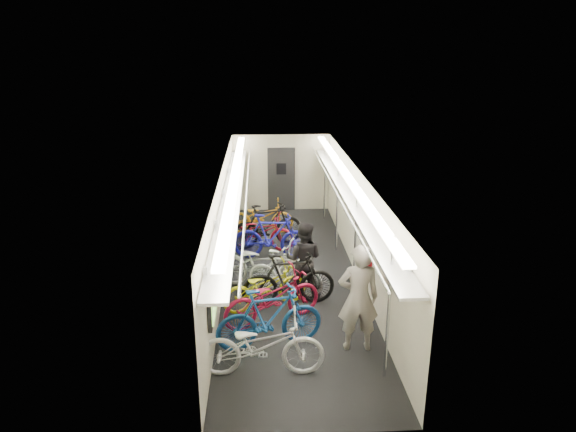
{
  "coord_description": "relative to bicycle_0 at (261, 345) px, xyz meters",
  "views": [
    {
      "loc": [
        -0.66,
        -10.61,
        5.01
      ],
      "look_at": [
        -0.02,
        0.89,
        1.15
      ],
      "focal_mm": 32.0,
      "sensor_mm": 36.0,
      "label": 1
    }
  ],
  "objects": [
    {
      "name": "bicycle_8",
      "position": [
        -0.02,
        5.3,
        -0.04
      ],
      "size": [
        1.94,
        1.09,
        0.96
      ],
      "primitive_type": "imported",
      "rotation": [
        0.0,
        0.0,
        1.31
      ],
      "color": "maroon",
      "rests_on": "ground"
    },
    {
      "name": "bicycle_1",
      "position": [
        0.15,
        0.78,
        0.04
      ],
      "size": [
        1.95,
        0.92,
        1.13
      ],
      "primitive_type": "imported",
      "rotation": [
        0.0,
        0.0,
        1.79
      ],
      "color": "navy",
      "rests_on": "ground"
    },
    {
      "name": "bicycle_9",
      "position": [
        0.18,
        5.47,
        0.06
      ],
      "size": [
        2.01,
        1.1,
        1.16
      ],
      "primitive_type": "imported",
      "rotation": [
        0.0,
        0.0,
        1.87
      ],
      "color": "black",
      "rests_on": "ground"
    },
    {
      "name": "bicycle_10",
      "position": [
        0.03,
        6.52,
        -0.05
      ],
      "size": [
        1.8,
        0.65,
        0.94
      ],
      "primitive_type": "imported",
      "rotation": [
        0.0,
        0.0,
        1.56
      ],
      "color": "orange",
      "rests_on": "ground"
    },
    {
      "name": "bicycle_0",
      "position": [
        0.0,
        0.0,
        0.0
      ],
      "size": [
        2.01,
        0.74,
        1.05
      ],
      "primitive_type": "imported",
      "rotation": [
        0.0,
        0.0,
        1.55
      ],
      "color": "silver",
      "rests_on": "ground"
    },
    {
      "name": "bicycle_5",
      "position": [
        0.52,
        2.77,
        -0.04
      ],
      "size": [
        1.66,
        0.96,
        0.96
      ],
      "primitive_type": "imported",
      "rotation": [
        0.0,
        0.0,
        1.23
      ],
      "color": "white",
      "rests_on": "ground"
    },
    {
      "name": "train_car_shell",
      "position": [
        0.33,
        4.33,
        1.13
      ],
      "size": [
        10.0,
        10.0,
        10.0
      ],
      "color": "black",
      "rests_on": "ground"
    },
    {
      "name": "bicycle_4",
      "position": [
        0.09,
        2.19,
        -0.06
      ],
      "size": [
        1.85,
        1.19,
        0.92
      ],
      "primitive_type": "imported",
      "rotation": [
        0.0,
        0.0,
        1.93
      ],
      "color": "#CECB13",
      "rests_on": "ground"
    },
    {
      "name": "bicycle_7",
      "position": [
        0.28,
        4.68,
        0.05
      ],
      "size": [
        1.94,
        0.69,
        1.14
      ],
      "primitive_type": "imported",
      "rotation": [
        0.0,
        0.0,
        1.49
      ],
      "color": "#191A9B",
      "rests_on": "ground"
    },
    {
      "name": "passenger_near",
      "position": [
        1.64,
        0.66,
        0.44
      ],
      "size": [
        0.7,
        0.47,
        1.92
      ],
      "primitive_type": "imported",
      "rotation": [
        0.0,
        0.0,
        3.13
      ],
      "color": "gray",
      "rests_on": "ground"
    },
    {
      "name": "backpack",
      "position": [
        1.8,
        1.06,
        0.76
      ],
      "size": [
        0.27,
        0.16,
        0.38
      ],
      "primitive_type": "cube",
      "rotation": [
        0.0,
        0.0,
        -0.08
      ],
      "color": "red",
      "rests_on": "passenger_near"
    },
    {
      "name": "bicycle_6",
      "position": [
        0.05,
        3.02,
        0.04
      ],
      "size": [
        2.27,
        1.47,
        1.12
      ],
      "primitive_type": "imported",
      "rotation": [
        0.0,
        0.0,
        1.2
      ],
      "color": "#9D9EA1",
      "rests_on": "ground"
    },
    {
      "name": "passenger_mid",
      "position": [
        0.89,
        2.69,
        0.29
      ],
      "size": [
        0.92,
        0.8,
        1.62
      ],
      "primitive_type": "imported",
      "rotation": [
        0.0,
        0.0,
        2.87
      ],
      "color": "black",
      "rests_on": "ground"
    },
    {
      "name": "bicycle_3",
      "position": [
        0.56,
        2.25,
        0.04
      ],
      "size": [
        1.95,
        0.78,
        1.14
      ],
      "primitive_type": "imported",
      "rotation": [
        0.0,
        0.0,
        1.7
      ],
      "color": "black",
      "rests_on": "ground"
    },
    {
      "name": "bicycle_2",
      "position": [
        0.21,
        1.61,
        -0.01
      ],
      "size": [
        2.08,
        1.45,
        1.03
      ],
      "primitive_type": "imported",
      "rotation": [
        0.0,
        0.0,
        2.0
      ],
      "color": "maroon",
      "rests_on": "ground"
    }
  ]
}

